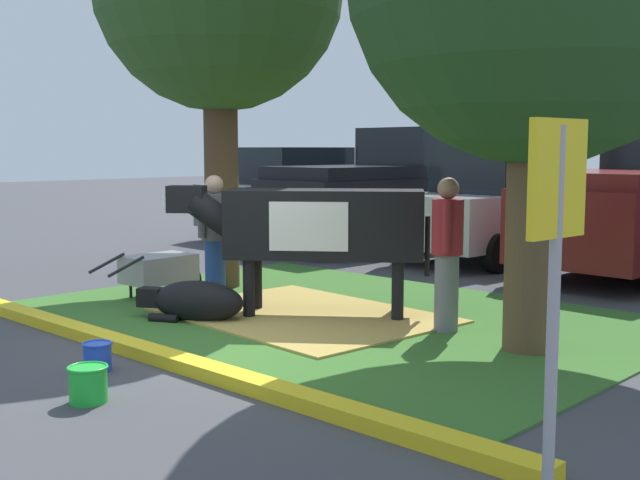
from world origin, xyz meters
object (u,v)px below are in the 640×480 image
object	(u,v)px
pickup_truck_black	(389,192)
person_visitor_near	(215,236)
cow_holstein	(315,225)
wheelbarrow	(160,269)
sedan_blue	(296,193)
bucket_blue	(97,356)
calf_lying	(195,301)
person_handler	(447,250)
sedan_silver	(501,205)
bucket_green	(88,383)
parking_sign	(555,252)

from	to	relation	value
pickup_truck_black	person_visitor_near	bearing A→B (deg)	-69.92
cow_holstein	pickup_truck_black	distance (m)	7.08
wheelbarrow	sedan_blue	bearing A→B (deg)	121.87
cow_holstein	bucket_blue	distance (m)	3.18
cow_holstein	sedan_blue	xyz separation A→B (m)	(-6.46, 6.07, -0.11)
calf_lying	pickup_truck_black	bearing A→B (deg)	111.99
person_handler	person_visitor_near	bearing A→B (deg)	-165.02
wheelbarrow	bucket_blue	distance (m)	3.54
calf_lying	sedan_silver	world-z (taller)	sedan_silver
person_handler	bucket_green	xyz separation A→B (m)	(-0.67, -3.93, -0.76)
person_handler	wheelbarrow	world-z (taller)	person_handler
parking_sign	person_handler	bearing A→B (deg)	130.59
sedan_silver	person_visitor_near	bearing A→B (deg)	-92.86
person_handler	sedan_silver	xyz separation A→B (m)	(-2.65, 5.53, 0.08)
parking_sign	sedan_blue	xyz separation A→B (m)	(-11.16, 9.29, -0.52)
person_visitor_near	wheelbarrow	xyz separation A→B (m)	(-0.98, -0.15, -0.51)
bucket_blue	parking_sign	bearing A→B (deg)	-2.62
parking_sign	wheelbarrow	bearing A→B (deg)	159.23
parking_sign	sedan_silver	distance (m)	10.80
cow_holstein	parking_sign	size ratio (longest dim) A/B	1.26
calf_lying	person_visitor_near	size ratio (longest dim) A/B	0.78
bucket_blue	cow_holstein	bearing A→B (deg)	93.53
person_visitor_near	sedan_blue	xyz separation A→B (m)	(-5.10, 6.48, 0.09)
bucket_green	sedan_blue	size ratio (longest dim) A/B	0.07
calf_lying	bucket_green	world-z (taller)	calf_lying
cow_holstein	pickup_truck_black	size ratio (longest dim) A/B	0.49
cow_holstein	bucket_blue	size ratio (longest dim) A/B	9.83
wheelbarrow	parking_sign	world-z (taller)	parking_sign
bucket_blue	bucket_green	xyz separation A→B (m)	(0.75, -0.53, 0.02)
person_visitor_near	parking_sign	xyz separation A→B (m)	(6.05, -2.82, 0.61)
sedan_silver	pickup_truck_black	bearing A→B (deg)	177.58
bucket_blue	bucket_green	distance (m)	0.92
calf_lying	sedan_blue	bearing A→B (deg)	128.03
calf_lying	bucket_blue	world-z (taller)	calf_lying
calf_lying	person_handler	bearing A→B (deg)	32.39
pickup_truck_black	bucket_green	bearing A→B (deg)	-64.10
person_visitor_near	cow_holstein	bearing A→B (deg)	16.84
bucket_blue	pickup_truck_black	world-z (taller)	pickup_truck_black
wheelbarrow	bucket_green	size ratio (longest dim) A/B	4.97
person_handler	sedan_silver	world-z (taller)	sedan_silver
wheelbarrow	parking_sign	xyz separation A→B (m)	(7.04, -2.67, 1.12)
person_visitor_near	sedan_blue	distance (m)	8.25
person_visitor_near	pickup_truck_black	distance (m)	6.85
pickup_truck_black	sedan_silver	world-z (taller)	pickup_truck_black
pickup_truck_black	wheelbarrow	bearing A→B (deg)	-78.24
person_handler	sedan_blue	xyz separation A→B (m)	(-8.06, 5.69, 0.08)
sedan_silver	cow_holstein	bearing A→B (deg)	-79.96
person_handler	calf_lying	bearing A→B (deg)	-147.61
person_visitor_near	wheelbarrow	size ratio (longest dim) A/B	1.04
pickup_truck_black	calf_lying	bearing A→B (deg)	-68.01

